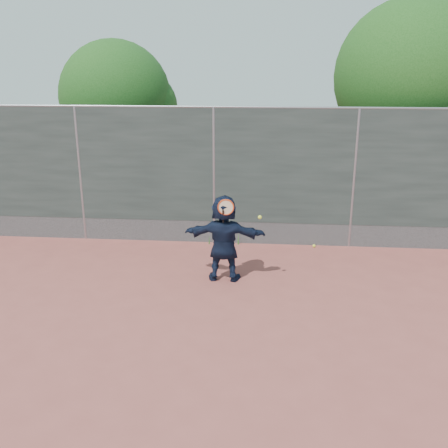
{
  "coord_description": "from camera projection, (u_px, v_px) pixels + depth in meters",
  "views": [
    {
      "loc": [
        1.16,
        -7.11,
        3.81
      ],
      "look_at": [
        0.4,
        1.47,
        1.08
      ],
      "focal_mm": 40.0,
      "sensor_mm": 36.0,
      "label": 1
    }
  ],
  "objects": [
    {
      "name": "weed_clump",
      "position": [
        227.0,
        239.0,
        11.14
      ],
      "size": [
        0.68,
        0.07,
        0.3
      ],
      "color": "#387226",
      "rests_on": "ground"
    },
    {
      "name": "fence",
      "position": [
        214.0,
        174.0,
        10.84
      ],
      "size": [
        20.0,
        0.06,
        3.03
      ],
      "color": "#38423D",
      "rests_on": "ground"
    },
    {
      "name": "player",
      "position": [
        224.0,
        238.0,
        9.12
      ],
      "size": [
        1.52,
        0.52,
        1.62
      ],
      "primitive_type": "imported",
      "rotation": [
        0.0,
        0.0,
        3.11
      ],
      "color": "#121B32",
      "rests_on": "ground"
    },
    {
      "name": "tree_right",
      "position": [
        416.0,
        80.0,
        12.01
      ],
      "size": [
        3.78,
        3.6,
        5.39
      ],
      "color": "#382314",
      "rests_on": "ground"
    },
    {
      "name": "ball_ground",
      "position": [
        314.0,
        246.0,
        10.98
      ],
      "size": [
        0.07,
        0.07,
        0.07
      ],
      "primitive_type": "sphere",
      "color": "yellow",
      "rests_on": "ground"
    },
    {
      "name": "ground",
      "position": [
        191.0,
        315.0,
        7.99
      ],
      "size": [
        80.0,
        80.0,
        0.0
      ],
      "primitive_type": "plane",
      "color": "#9E4C42",
      "rests_on": "ground"
    },
    {
      "name": "tree_left",
      "position": [
        122.0,
        100.0,
        13.57
      ],
      "size": [
        3.15,
        3.0,
        4.53
      ],
      "color": "#382314",
      "rests_on": "ground"
    },
    {
      "name": "swing_action",
      "position": [
        229.0,
        209.0,
        8.73
      ],
      "size": [
        0.78,
        0.14,
        0.51
      ],
      "color": "red",
      "rests_on": "ground"
    }
  ]
}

